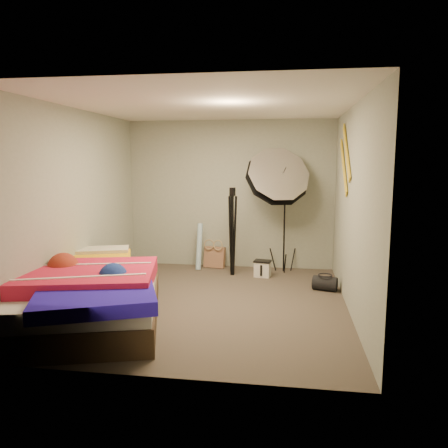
% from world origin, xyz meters
% --- Properties ---
extents(floor, '(4.00, 4.00, 0.00)m').
position_xyz_m(floor, '(0.00, 0.00, 0.00)').
color(floor, '#4D4239').
rests_on(floor, ground).
extents(ceiling, '(4.00, 4.00, 0.00)m').
position_xyz_m(ceiling, '(0.00, 0.00, 2.50)').
color(ceiling, silver).
rests_on(ceiling, wall_back).
extents(wall_back, '(3.50, 0.00, 3.50)m').
position_xyz_m(wall_back, '(0.00, 2.00, 1.25)').
color(wall_back, '#959B8C').
rests_on(wall_back, floor).
extents(wall_front, '(3.50, 0.00, 3.50)m').
position_xyz_m(wall_front, '(0.00, -2.00, 1.25)').
color(wall_front, '#959B8C').
rests_on(wall_front, floor).
extents(wall_left, '(0.00, 4.00, 4.00)m').
position_xyz_m(wall_left, '(-1.75, 0.00, 1.25)').
color(wall_left, '#959B8C').
rests_on(wall_left, floor).
extents(wall_right, '(0.00, 4.00, 4.00)m').
position_xyz_m(wall_right, '(1.75, 0.00, 1.25)').
color(wall_right, '#959B8C').
rests_on(wall_right, floor).
extents(tote_bag, '(0.38, 0.22, 0.37)m').
position_xyz_m(tote_bag, '(-0.25, 1.86, 0.18)').
color(tote_bag, '#9D7156').
rests_on(tote_bag, floor).
extents(wrapping_roll, '(0.12, 0.23, 0.78)m').
position_xyz_m(wrapping_roll, '(-0.49, 1.71, 0.39)').
color(wrapping_roll, '#5697C1').
rests_on(wrapping_roll, floor).
extents(camera_case, '(0.27, 0.21, 0.24)m').
position_xyz_m(camera_case, '(0.60, 1.37, 0.12)').
color(camera_case, silver).
rests_on(camera_case, floor).
extents(duffel_bag, '(0.38, 0.29, 0.20)m').
position_xyz_m(duffel_bag, '(1.53, 0.77, 0.10)').
color(duffel_bag, black).
rests_on(duffel_bag, floor).
extents(wall_stripe_upper, '(0.02, 0.91, 0.78)m').
position_xyz_m(wall_stripe_upper, '(1.73, 0.60, 1.95)').
color(wall_stripe_upper, gold).
rests_on(wall_stripe_upper, wall_right).
extents(wall_stripe_lower, '(0.02, 0.91, 0.78)m').
position_xyz_m(wall_stripe_lower, '(1.73, 0.85, 1.75)').
color(wall_stripe_lower, gold).
rests_on(wall_stripe_lower, wall_right).
extents(bed, '(2.19, 2.66, 0.66)m').
position_xyz_m(bed, '(-1.27, -0.83, 0.33)').
color(bed, '#3F2D1E').
rests_on(bed, floor).
extents(photo_umbrella, '(1.16, 0.96, 2.15)m').
position_xyz_m(photo_umbrella, '(0.80, 1.61, 1.54)').
color(photo_umbrella, black).
rests_on(photo_umbrella, floor).
extents(camera_tripod, '(0.09, 0.09, 1.41)m').
position_xyz_m(camera_tripod, '(0.11, 1.41, 0.81)').
color(camera_tripod, black).
rests_on(camera_tripod, floor).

